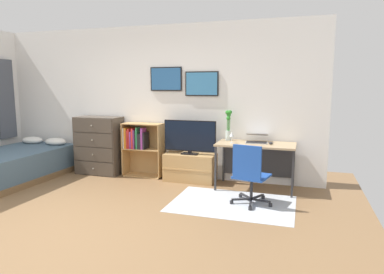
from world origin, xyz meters
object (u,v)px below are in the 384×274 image
dresser (99,145)px  television (190,137)px  desk (256,151)px  wine_glass (232,135)px  bookshelf (140,145)px  office_chair (250,173)px  computer_mouse (271,143)px  tv_stand (190,167)px  bed (15,164)px  bamboo_vase (228,125)px  laptop (257,139)px

dresser → television: bearing=-0.2°
dresser → television: (1.79, -0.01, 0.24)m
desk → wine_glass: 0.49m
dresser → bookshelf: size_ratio=1.10×
bookshelf → office_chair: size_ratio=1.13×
television → computer_mouse: size_ratio=8.81×
dresser → wine_glass: (2.55, -0.19, 0.34)m
desk → tv_stand: bearing=178.2°
bed → dresser: (1.22, 0.79, 0.27)m
bed → bamboo_vase: size_ratio=3.99×
laptop → computer_mouse: laptop is taller
television → office_chair: (1.16, -0.90, -0.31)m
tv_stand → wine_glass: wine_glass is taller
bed → bookshelf: bookshelf is taller
laptop → bookshelf: bearing=174.6°
television → bookshelf: bearing=175.8°
television → wine_glass: size_ratio=5.09×
bookshelf → bamboo_vase: 1.68m
wine_glass → tv_stand: bearing=164.9°
computer_mouse → bamboo_vase: bearing=165.5°
bed → bamboo_vase: (3.65, 0.87, 0.74)m
television → computer_mouse: television is taller
tv_stand → computer_mouse: 1.46m
bed → computer_mouse: (4.37, 0.69, 0.49)m
computer_mouse → bamboo_vase: (-0.71, 0.18, 0.24)m
tv_stand → bamboo_vase: size_ratio=1.74×
laptop → bed: bearing=-173.0°
office_chair → bamboo_vase: 1.24m
bed → wine_glass: wine_glass is taller
dresser → desk: bearing=-0.4°
computer_mouse → tv_stand: bearing=175.1°
bed → computer_mouse: computer_mouse is taller
bookshelf → tv_stand: (0.97, -0.05, -0.34)m
bamboo_vase → desk: bearing=-12.2°
tv_stand → bamboo_vase: (0.65, 0.07, 0.76)m
laptop → tv_stand: bearing=175.7°
television → computer_mouse: (1.36, -0.09, -0.02)m
dresser → office_chair: dresser is taller
bookshelf → laptop: 2.12m
computer_mouse → wine_glass: 0.62m
tv_stand → desk: desk is taller
dresser → office_chair: bearing=-17.2°
bed → dresser: size_ratio=1.88×
bookshelf → office_chair: (2.13, -0.98, -0.12)m
dresser → bamboo_vase: (2.43, 0.08, 0.46)m
laptop → computer_mouse: bearing=-28.3°
television → wine_glass: 0.79m
bookshelf → tv_stand: bookshelf is taller
laptop → bamboo_vase: (-0.48, 0.08, 0.20)m
bed → bamboo_vase: bearing=13.8°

